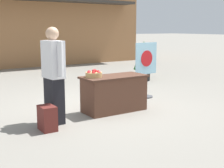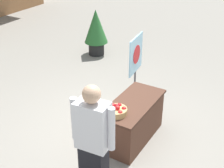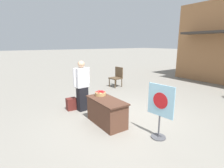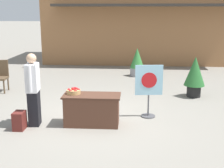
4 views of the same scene
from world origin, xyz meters
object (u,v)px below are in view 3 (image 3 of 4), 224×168
Objects in this scene: person_visitor at (82,86)px; poster_board at (160,108)px; backpack at (72,104)px; patio_chair at (117,76)px; apple_basket at (100,93)px; display_table at (107,112)px.

poster_board is (2.72, 0.77, -0.11)m from person_visitor.
person_visitor is at bearing 49.31° from backpack.
poster_board reaches higher than backpack.
person_visitor is 4.09× the size of backpack.
apple_basket is at bearing 41.32° from patio_chair.
display_table is 0.79× the size of person_visitor.
backpack is at bearing -157.53° from apple_basket.
patio_chair is (-2.13, 2.99, -0.31)m from person_visitor.
patio_chair is (-3.48, 2.87, 0.20)m from display_table.
poster_board is at bearing 25.47° from display_table.
patio_chair is at bearing -121.54° from poster_board.
person_visitor reaches higher than apple_basket.
person_visitor is at bearing -174.96° from display_table.
poster_board is (1.80, 0.58, -0.03)m from apple_basket.
person_visitor is (-1.36, -0.12, 0.51)m from display_table.
backpack is at bearing -77.12° from poster_board.
backpack is at bearing -165.30° from display_table.
backpack is at bearing -135.74° from person_visitor.
person_visitor is at bearing 29.44° from patio_chair.
patio_chair is at bearing 140.54° from display_table.
patio_chair is (-4.85, 2.22, -0.20)m from poster_board.
apple_basket is (-0.44, 0.06, 0.43)m from display_table.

